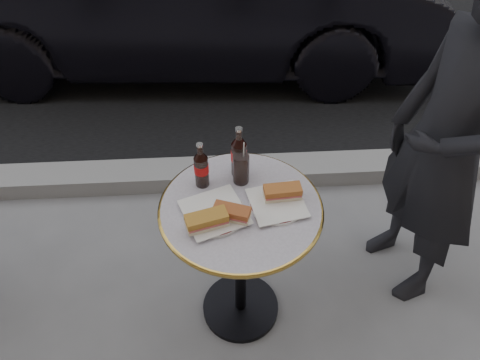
{
  "coord_description": "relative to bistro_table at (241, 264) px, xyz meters",
  "views": [
    {
      "loc": [
        -0.07,
        -1.18,
        2.02
      ],
      "look_at": [
        0.0,
        0.05,
        0.82
      ],
      "focal_mm": 35.0,
      "sensor_mm": 36.0,
      "label": 1
    }
  ],
  "objects": [
    {
      "name": "sandwich_left_a",
      "position": [
        -0.13,
        -0.1,
        0.4
      ],
      "size": [
        0.16,
        0.11,
        0.05
      ],
      "primitive_type": "cube",
      "rotation": [
        0.0,
        0.0,
        0.27
      ],
      "color": "#B77C2E",
      "rests_on": "plate_left"
    },
    {
      "name": "plate_right",
      "position": [
        0.14,
        -0.0,
        0.37
      ],
      "size": [
        0.21,
        0.21,
        0.01
      ],
      "primitive_type": "cylinder",
      "rotation": [
        0.0,
        0.0,
        0.02
      ],
      "color": "white",
      "rests_on": "bistro_table"
    },
    {
      "name": "pedestrian",
      "position": [
        0.83,
        0.18,
        0.45
      ],
      "size": [
        0.54,
        0.68,
        1.63
      ],
      "primitive_type": "imported",
      "rotation": [
        0.0,
        0.0,
        -1.28
      ],
      "color": "black",
      "rests_on": "ground"
    },
    {
      "name": "cola_bottle_right",
      "position": [
        0.0,
        0.18,
        0.48
      ],
      "size": [
        0.08,
        0.08,
        0.23
      ],
      "primitive_type": null,
      "rotation": [
        0.0,
        0.0,
        0.32
      ],
      "color": "black",
      "rests_on": "bistro_table"
    },
    {
      "name": "sandwich_left_b",
      "position": [
        -0.04,
        -0.07,
        0.4
      ],
      "size": [
        0.15,
        0.1,
        0.05
      ],
      "primitive_type": "cube",
      "rotation": [
        0.0,
        0.0,
        -0.35
      ],
      "color": "#A35129",
      "rests_on": "plate_left"
    },
    {
      "name": "cola_bottle_left",
      "position": [
        -0.14,
        0.13,
        0.47
      ],
      "size": [
        0.07,
        0.07,
        0.2
      ],
      "primitive_type": null,
      "rotation": [
        0.0,
        0.0,
        0.17
      ],
      "color": "black",
      "rests_on": "bistro_table"
    },
    {
      "name": "plate_left",
      "position": [
        -0.1,
        -0.04,
        0.37
      ],
      "size": [
        0.27,
        0.27,
        0.01
      ],
      "primitive_type": "cylinder",
      "rotation": [
        0.0,
        0.0,
        0.19
      ],
      "color": "silver",
      "rests_on": "bistro_table"
    },
    {
      "name": "bistro_table",
      "position": [
        0.0,
        0.0,
        0.0
      ],
      "size": [
        0.62,
        0.62,
        0.73
      ],
      "primitive_type": null,
      "color": "#BAB2C4",
      "rests_on": "ground"
    },
    {
      "name": "ground",
      "position": [
        0.0,
        0.0,
        -0.37
      ],
      "size": [
        80.0,
        80.0,
        0.0
      ],
      "primitive_type": "plane",
      "color": "slate",
      "rests_on": "ground"
    },
    {
      "name": "cola_glass",
      "position": [
        0.01,
        0.14,
        0.43
      ],
      "size": [
        0.08,
        0.08,
        0.13
      ],
      "primitive_type": "cylinder",
      "rotation": [
        0.0,
        0.0,
        0.18
      ],
      "color": "black",
      "rests_on": "bistro_table"
    },
    {
      "name": "sandwich_right",
      "position": [
        0.16,
        0.03,
        0.4
      ],
      "size": [
        0.14,
        0.08,
        0.05
      ],
      "primitive_type": "cube",
      "rotation": [
        0.0,
        0.0,
        0.08
      ],
      "color": "#B2632D",
      "rests_on": "plate_right"
    },
    {
      "name": "curb",
      "position": [
        0.0,
        0.9,
        -0.32
      ],
      "size": [
        40.0,
        0.2,
        0.12
      ],
      "primitive_type": "cube",
      "color": "gray",
      "rests_on": "ground"
    }
  ]
}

